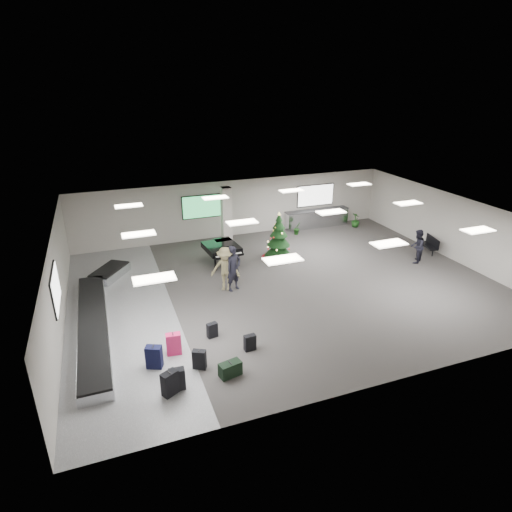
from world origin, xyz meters
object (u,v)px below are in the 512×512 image
object	(u,v)px
pink_suitcase	(174,344)
potted_plant_right	(356,220)
service_counter	(317,218)
traveler_bench	(417,246)
potted_plant_left	(297,228)
grand_piano	(222,248)
traveler_b	(225,269)
baggage_carousel	(97,314)
traveler_a	(234,268)
bench	(430,244)
christmas_tree	(279,242)

from	to	relation	value
pink_suitcase	potted_plant_right	xyz separation A→B (m)	(12.76, 9.15, 0.05)
service_counter	traveler_bench	xyz separation A→B (m)	(2.01, -6.55, 0.29)
service_counter	potted_plant_left	xyz separation A→B (m)	(-1.70, -0.81, -0.17)
traveler_bench	grand_piano	bearing A→B (deg)	-56.57
grand_piano	potted_plant_right	size ratio (longest dim) A/B	2.40
traveler_b	potted_plant_left	bearing A→B (deg)	68.44
baggage_carousel	traveler_a	size ratio (longest dim) A/B	4.88
bench	baggage_carousel	bearing A→B (deg)	-161.75
service_counter	traveler_a	bearing A→B (deg)	-139.38
service_counter	potted_plant_left	size ratio (longest dim) A/B	5.40
traveler_a	baggage_carousel	bearing A→B (deg)	162.29
baggage_carousel	grand_piano	distance (m)	6.82
bench	traveler_a	distance (m)	10.88
baggage_carousel	traveler_bench	distance (m)	14.86
christmas_tree	traveler_a	bearing A→B (deg)	-140.54
grand_piano	traveler_b	world-z (taller)	traveler_b
grand_piano	pink_suitcase	bearing A→B (deg)	-123.47
pink_suitcase	potted_plant_left	distance (m)	12.73
potted_plant_right	grand_piano	bearing A→B (deg)	-164.56
traveler_a	potted_plant_right	world-z (taller)	traveler_a
christmas_tree	traveler_b	bearing A→B (deg)	-144.58
christmas_tree	traveler_b	size ratio (longest dim) A/B	1.24
grand_piano	service_counter	bearing A→B (deg)	20.70
bench	pink_suitcase	bearing A→B (deg)	-148.51
grand_piano	christmas_tree	bearing A→B (deg)	-9.95
potted_plant_right	pink_suitcase	bearing A→B (deg)	-144.34
baggage_carousel	service_counter	world-z (taller)	service_counter
christmas_tree	grand_piano	world-z (taller)	christmas_tree
bench	traveler_b	bearing A→B (deg)	-163.31
traveler_bench	potted_plant_left	size ratio (longest dim) A/B	2.24
traveler_bench	potted_plant_right	distance (m)	5.75
bench	potted_plant_right	world-z (taller)	potted_plant_right
christmas_tree	baggage_carousel	bearing A→B (deg)	-160.35
traveler_bench	traveler_b	bearing A→B (deg)	-39.62
baggage_carousel	traveler_a	world-z (taller)	traveler_a
traveler_a	potted_plant_right	xyz separation A→B (m)	(9.50, 5.41, -0.56)
baggage_carousel	bench	size ratio (longest dim) A/B	6.99
traveler_bench	bench	bearing A→B (deg)	171.09
baggage_carousel	christmas_tree	size ratio (longest dim) A/B	4.04
traveler_a	traveler_bench	size ratio (longest dim) A/B	1.18
service_counter	traveler_a	size ratio (longest dim) A/B	2.04
christmas_tree	pink_suitcase	bearing A→B (deg)	-135.38
baggage_carousel	traveler_b	distance (m)	5.35
traveler_b	traveler_bench	distance (m)	9.61
potted_plant_right	traveler_a	bearing A→B (deg)	-150.33
grand_piano	traveler_bench	xyz separation A→B (m)	(8.96, -3.19, 0.05)
potted_plant_left	grand_piano	bearing A→B (deg)	-154.15
traveler_b	potted_plant_left	size ratio (longest dim) A/B	2.58
potted_plant_left	potted_plant_right	world-z (taller)	potted_plant_right
service_counter	baggage_carousel	bearing A→B (deg)	-152.33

